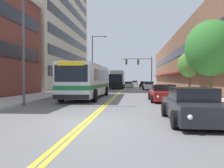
{
  "coord_description": "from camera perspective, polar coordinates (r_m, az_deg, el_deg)",
  "views": [
    {
      "loc": [
        1.92,
        -8.5,
        1.73
      ],
      "look_at": [
        -0.84,
        18.8,
        1.17
      ],
      "focal_mm": 35.0,
      "sensor_mm": 36.0,
      "label": 1
    }
  ],
  "objects": [
    {
      "name": "box_truck",
      "position": [
        41.45,
        1.33,
        1.16
      ],
      "size": [
        2.69,
        7.67,
        3.41
      ],
      "color": "black",
      "rests_on": "ground_plane"
    },
    {
      "name": "city_bus",
      "position": [
        20.78,
        -6.16,
        1.1
      ],
      "size": [
        2.94,
        11.42,
        3.01
      ],
      "color": "silver",
      "rests_on": "ground_plane"
    },
    {
      "name": "car_beige_moving_second",
      "position": [
        67.05,
        5.99,
        0.24
      ],
      "size": [
        2.07,
        4.31,
        1.43
      ],
      "color": "#BCAD89",
      "rests_on": "ground_plane"
    },
    {
      "name": "car_black_parked_right_end",
      "position": [
        52.0,
        8.37,
        -0.06
      ],
      "size": [
        2.18,
        4.77,
        1.31
      ],
      "color": "black",
      "rests_on": "ground_plane"
    },
    {
      "name": "car_white_parked_right_mid",
      "position": [
        37.67,
        9.57,
        -0.48
      ],
      "size": [
        2.05,
        4.69,
        1.4
      ],
      "color": "white",
      "rests_on": "ground_plane"
    },
    {
      "name": "traffic_signal_mast",
      "position": [
        41.35,
        7.6,
        4.65
      ],
      "size": [
        5.63,
        0.38,
        5.96
      ],
      "color": "#47474C",
      "rests_on": "ground_plane"
    },
    {
      "name": "street_lamp_left_far",
      "position": [
        38.3,
        -4.64,
        6.84
      ],
      "size": [
        2.72,
        0.28,
        9.35
      ],
      "color": "#47474C",
      "rests_on": "ground_plane"
    },
    {
      "name": "car_silver_moving_lead",
      "position": [
        48.84,
        4.34,
        -0.17
      ],
      "size": [
        2.11,
        4.19,
        1.29
      ],
      "color": "#B7B7BC",
      "rests_on": "ground_plane"
    },
    {
      "name": "ground_plane",
      "position": [
        45.57,
        3.34,
        -1.01
      ],
      "size": [
        240.0,
        240.0,
        0.0
      ],
      "primitive_type": "plane",
      "color": "slate"
    },
    {
      "name": "street_lamp_left_near",
      "position": [
        15.77,
        -21.44,
        13.87
      ],
      "size": [
        1.85,
        0.28,
        9.0
      ],
      "color": "#47474C",
      "rests_on": "ground_plane"
    },
    {
      "name": "storefront_row_right",
      "position": [
        47.12,
        20.28,
        5.37
      ],
      "size": [
        9.1,
        68.0,
        10.49
      ],
      "color": "brown",
      "rests_on": "ground_plane"
    },
    {
      "name": "fire_hydrant",
      "position": [
        21.44,
        16.59,
        -1.96
      ],
      "size": [
        0.31,
        0.23,
        0.83
      ],
      "color": "yellow",
      "rests_on": "sidewalk_right"
    },
    {
      "name": "sidewalk_right",
      "position": [
        45.86,
        12.71,
        -0.91
      ],
      "size": [
        3.94,
        106.0,
        0.16
      ],
      "color": "#B2ADA5",
      "rests_on": "ground_plane"
    },
    {
      "name": "car_charcoal_parked_right_foreground",
      "position": [
        9.5,
        20.38,
        -5.45
      ],
      "size": [
        2.14,
        4.42,
        1.4
      ],
      "color": "#232328",
      "rests_on": "ground_plane"
    },
    {
      "name": "street_tree_right_mid",
      "position": [
        26.01,
        19.6,
        4.79
      ],
      "size": [
        2.61,
        2.61,
        4.69
      ],
      "color": "brown",
      "rests_on": "sidewalk_right"
    },
    {
      "name": "car_red_parked_right_far",
      "position": [
        17.92,
        13.25,
        -2.41
      ],
      "size": [
        2.19,
        4.72,
        1.33
      ],
      "color": "maroon",
      "rests_on": "ground_plane"
    },
    {
      "name": "sidewalk_left",
      "position": [
        46.48,
        -5.9,
        -0.87
      ],
      "size": [
        3.94,
        106.0,
        0.16
      ],
      "color": "#B2ADA5",
      "rests_on": "ground_plane"
    },
    {
      "name": "street_tree_right_near",
      "position": [
        15.28,
        24.47,
        8.47
      ],
      "size": [
        3.21,
        3.21,
        5.3
      ],
      "color": "brown",
      "rests_on": "sidewalk_right"
    },
    {
      "name": "car_champagne_parked_left_mid",
      "position": [
        41.1,
        -2.93,
        -0.38
      ],
      "size": [
        1.97,
        4.48,
        1.3
      ],
      "color": "beige",
      "rests_on": "ground_plane"
    },
    {
      "name": "centre_line",
      "position": [
        45.57,
        3.34,
        -1.0
      ],
      "size": [
        0.34,
        106.0,
        0.01
      ],
      "color": "yellow",
      "rests_on": "ground_plane"
    },
    {
      "name": "office_tower_left",
      "position": [
        45.57,
        -17.88,
        15.94
      ],
      "size": [
        12.08,
        25.84,
        26.77
      ],
      "color": "beige",
      "rests_on": "ground_plane"
    }
  ]
}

